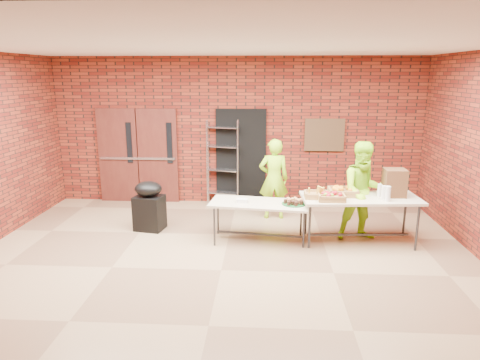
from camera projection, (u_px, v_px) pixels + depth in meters
The scene contains 19 objects.
room at pixel (220, 165), 5.95m from camera, with size 8.08×7.08×3.28m.
double_doors at pixel (138, 156), 9.54m from camera, with size 1.78×0.12×2.10m.
dark_doorway at pixel (241, 157), 9.43m from camera, with size 1.10×0.06×2.10m, color black.
bronze_plaque at pixel (324, 135), 9.20m from camera, with size 0.85×0.04×0.70m, color #442D1B.
wire_rack at pixel (223, 163), 9.34m from camera, with size 0.69×0.23×1.87m, color #A9A8AF, non-canonical shape.
table_left at pixel (259, 206), 7.33m from camera, with size 1.75×0.90×0.69m.
table_right at pixel (360, 201), 7.24m from camera, with size 2.01×0.95×0.81m.
basket_bananas at pixel (316, 195), 7.17m from camera, with size 0.40×0.31×0.12m.
basket_oranges at pixel (343, 192), 7.31m from camera, with size 0.48×0.37×0.15m.
basket_apples at pixel (331, 197), 7.02m from camera, with size 0.43×0.34×0.13m.
muffin_tray at pixel (294, 202), 7.20m from camera, with size 0.40×0.40×0.10m.
napkin_box at pixel (242, 201), 7.31m from camera, with size 0.19×0.13×0.06m, color silver.
coffee_dispenser at pixel (394, 183), 7.23m from camera, with size 0.36×0.32×0.47m, color #543A1C.
cup_stack_front at pixel (384, 193), 7.03m from camera, with size 0.08×0.08×0.24m, color silver.
cup_stack_mid at pixel (388, 194), 6.96m from camera, with size 0.08×0.08×0.25m, color silver.
cup_stack_back at pixel (380, 190), 7.22m from camera, with size 0.07×0.07×0.22m, color silver.
covered_grill at pixel (149, 206), 7.90m from camera, with size 0.58×0.51×0.92m.
volunteer_woman at pixel (274, 179), 8.47m from camera, with size 0.59×0.39×1.61m, color #99E319.
volunteer_man at pixel (363, 191), 7.35m from camera, with size 0.84×0.65×1.73m, color #99E319.
Camera 1 is at (0.62, -5.80, 2.83)m, focal length 32.00 mm.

